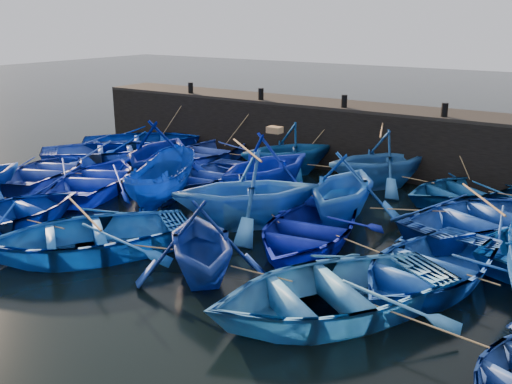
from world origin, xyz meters
The scene contains 31 objects.
ground centered at (0.00, 0.00, 0.00)m, with size 120.00×120.00×0.00m, color black.
quay_wall centered at (0.00, 10.50, 1.25)m, with size 26.00×2.50×2.50m, color black.
quay_top centered at (0.00, 10.50, 2.56)m, with size 26.00×2.50×0.12m, color black.
bollard_0 centered at (-8.00, 9.60, 2.87)m, with size 0.24×0.24×0.50m, color black.
bollard_1 centered at (-4.00, 9.60, 2.87)m, with size 0.24×0.24×0.50m, color black.
bollard_2 centered at (0.00, 9.60, 2.87)m, with size 0.24×0.24×0.50m, color black.
bollard_3 centered at (4.00, 9.60, 2.87)m, with size 0.24×0.24×0.50m, color black.
boat_0 centered at (-9.14, 7.45, 0.57)m, with size 3.92×5.48×1.14m, color #002597.
boat_1 centered at (-5.38, 7.53, 0.52)m, with size 3.58×5.00×1.04m, color #213894.
boat_2 centered at (-1.50, 7.77, 1.06)m, with size 3.47×4.03×2.12m, color navy.
boat_3 centered at (2.22, 8.12, 1.09)m, with size 3.56×4.13×2.17m, color #20589E.
boat_4 centered at (5.26, 7.93, 0.47)m, with size 3.27×4.57×0.95m, color navy.
boat_6 centered at (-8.95, 5.10, 0.57)m, with size 3.96×5.53×1.15m, color blue.
boat_7 centered at (-5.19, 4.22, 1.21)m, with size 3.97×4.60×2.42m, color #001280.
boat_8 centered at (-3.15, 4.66, 0.45)m, with size 3.08×4.31×0.89m, color #203EBC.
boat_9 centered at (-0.63, 4.84, 1.16)m, with size 3.81×4.42×2.33m, color #071EA5.
boat_10 centered at (2.63, 4.15, 1.11)m, with size 3.63×4.21×2.22m, color blue.
boat_11 centered at (6.54, 5.14, 0.55)m, with size 3.76×5.26×1.09m, color #17409D.
boat_13 centered at (-8.56, 1.72, 0.50)m, with size 3.42×4.78×0.99m, color #20379B.
boat_14 centered at (-6.05, 1.94, 0.52)m, with size 3.57×4.99×1.03m, color #1129CF.
boat_15 centered at (-3.02, 2.03, 0.84)m, with size 1.64×4.34×1.68m, color navy.
boat_16 centered at (0.48, 1.99, 1.18)m, with size 3.88×4.50×2.37m, color blue.
boat_17 centered at (2.80, 1.52, 0.52)m, with size 3.59×5.01×1.04m, color #08148F.
boat_18 centered at (6.31, 0.97, 0.53)m, with size 3.65×5.10×1.06m, color #1849AB.
boat_21 centered at (-5.30, -2.31, 0.51)m, with size 3.55×4.96×1.03m, color navy.
boat_22 centered at (-1.87, -2.16, 0.57)m, with size 3.95×5.52×1.14m, color #1250B5.
boat_23 centered at (1.59, -1.61, 0.97)m, with size 3.18×3.68×1.94m, color navy.
boat_24 centered at (4.99, -1.50, 0.58)m, with size 4.00×5.59×1.16m, color blue.
wooden_crate centered at (-0.33, 4.84, 2.44)m, with size 0.49×0.36×0.22m, color olive.
mooring_ropes centered at (0.13, 5.01, 0.87)m, with size 18.03×11.85×2.10m.
loose_oars centered at (1.84, 3.27, 1.72)m, with size 10.66×12.37×1.34m.
Camera 1 is at (9.74, -11.44, 6.14)m, focal length 40.00 mm.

